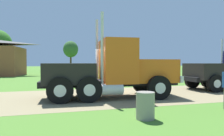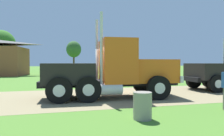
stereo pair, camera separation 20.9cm
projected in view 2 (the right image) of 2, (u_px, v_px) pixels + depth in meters
ground_plane at (91, 97)px, 10.76m from camera, size 200.00×200.00×0.00m
dirt_track at (91, 96)px, 10.76m from camera, size 120.00×6.26×0.01m
truck_foreground_white at (112, 71)px, 10.45m from camera, size 7.02×2.93×4.10m
visitor_far_side at (104, 74)px, 15.96m from camera, size 0.48×0.47×1.62m
steel_barrel at (142, 106)px, 6.44m from camera, size 0.58×0.58×0.85m
tree_left at (1, 45)px, 38.37m from camera, size 5.05×5.05×7.87m
tree_mid at (74, 49)px, 51.72m from camera, size 3.72×3.72×7.21m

